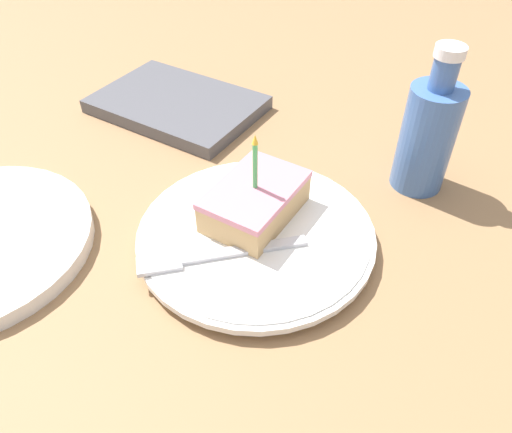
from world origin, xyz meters
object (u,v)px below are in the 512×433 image
(plate, at_px, (256,236))
(bottle, at_px, (428,134))
(cake_slice, at_px, (259,202))
(marble_board, at_px, (177,104))
(fork, at_px, (211,255))

(plate, distance_m, bottle, 0.24)
(cake_slice, relative_size, bottle, 0.65)
(marble_board, bearing_deg, bottle, -177.30)
(fork, bearing_deg, cake_slice, -96.24)
(cake_slice, xyz_separation_m, bottle, (-0.12, -0.18, 0.03))
(cake_slice, bearing_deg, plate, 114.47)
(bottle, height_order, marble_board, bottle)
(cake_slice, bearing_deg, bottle, -125.19)
(bottle, bearing_deg, cake_slice, 54.81)
(plate, bearing_deg, marble_board, -35.39)
(plate, bearing_deg, cake_slice, -65.53)
(fork, relative_size, bottle, 0.77)
(marble_board, bearing_deg, cake_slice, 146.89)
(bottle, bearing_deg, marble_board, 2.70)
(plate, relative_size, marble_board, 1.08)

